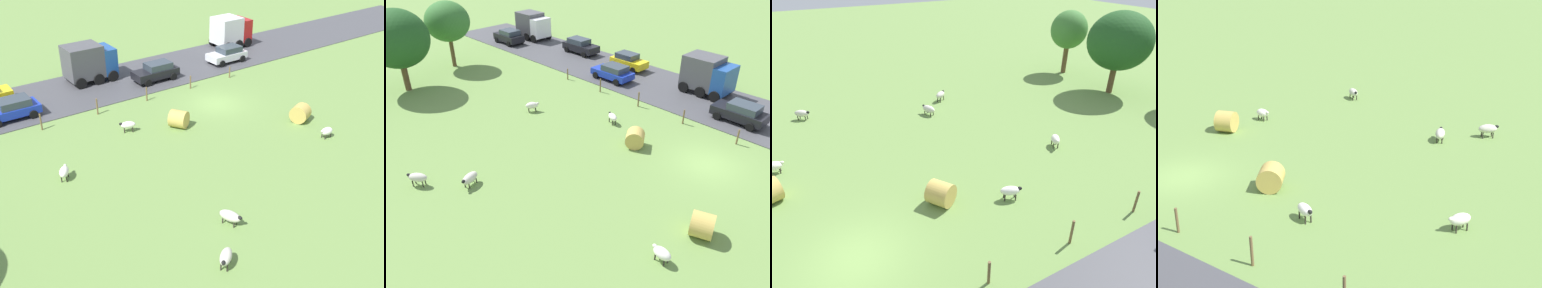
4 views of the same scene
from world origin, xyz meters
TOP-DOWN VIEW (x-y plane):
  - ground_plane at (0.00, 0.00)m, footprint 160.00×160.00m
  - sheep_0 at (-8.76, -2.58)m, footprint 0.60×1.06m
  - sheep_1 at (-0.07, 8.00)m, footprint 0.87×1.18m
  - sheep_2 at (-14.16, 10.77)m, footprint 1.12×1.22m
  - sheep_3 at (-11.97, 8.67)m, footprint 1.34×0.94m
  - sheep_4 at (-3.15, 13.93)m, footprint 1.13×0.97m
  - sheep_5 at (-15.92, -0.26)m, footprint 1.08×1.22m
  - hay_bale_1 at (-1.52, 4.69)m, footprint 1.68×1.70m
  - tree_0 at (-15.06, 26.01)m, footprint 3.68×3.68m
  - tree_2 at (-8.43, 25.44)m, footprint 5.48×5.48m
  - fence_post_2 at (3.77, 4.18)m, footprint 0.12×0.12m
  - fence_post_3 at (3.77, 8.49)m, footprint 0.12×0.12m
  - fence_post_4 at (3.77, 12.80)m, footprint 0.12×0.12m

SIDE VIEW (x-z plane):
  - ground_plane at x=0.00m, z-range 0.00..0.00m
  - sheep_0 at x=-8.76m, z-range 0.11..0.88m
  - sheep_3 at x=-11.97m, z-range 0.11..0.88m
  - sheep_5 at x=-15.92m, z-range 0.13..0.91m
  - sheep_4 at x=-3.15m, z-range 0.13..0.94m
  - sheep_1 at x=-0.07m, z-range 0.14..0.94m
  - sheep_2 at x=-14.16m, z-range 0.15..0.99m
  - fence_post_2 at x=3.77m, z-range 0.00..1.16m
  - fence_post_4 at x=3.77m, z-range 0.00..1.25m
  - hay_bale_1 at x=-1.52m, z-range 0.00..1.26m
  - fence_post_3 at x=3.77m, z-range 0.00..1.28m
  - tree_0 at x=-15.06m, z-range 1.25..7.64m
  - tree_2 at x=-8.43m, z-range 1.07..8.25m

